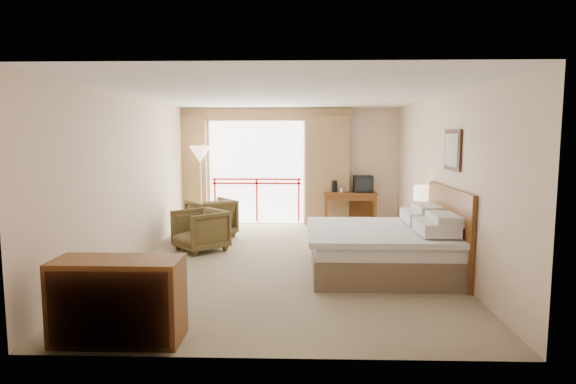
{
  "coord_description": "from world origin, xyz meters",
  "views": [
    {
      "loc": [
        0.26,
        -7.75,
        2.05
      ],
      "look_at": [
        0.03,
        0.4,
        1.1
      ],
      "focal_mm": 30.0,
      "sensor_mm": 36.0,
      "label": 1
    }
  ],
  "objects_px": {
    "bed": "(383,248)",
    "wastebasket": "(335,224)",
    "nightstand": "(422,236)",
    "side_table": "(190,222)",
    "floor_lamp": "(200,157)",
    "armchair_near": "(201,250)",
    "dresser": "(118,300)",
    "table_lamp": "(423,194)",
    "desk": "(349,199)",
    "tv": "(363,184)",
    "armchair_far": "(211,236)"
  },
  "relations": [
    {
      "from": "bed",
      "to": "wastebasket",
      "type": "bearing_deg",
      "value": 98.6
    },
    {
      "from": "nightstand",
      "to": "side_table",
      "type": "height_order",
      "value": "nightstand"
    },
    {
      "from": "wastebasket",
      "to": "floor_lamp",
      "type": "bearing_deg",
      "value": 175.55
    },
    {
      "from": "armchair_near",
      "to": "dresser",
      "type": "height_order",
      "value": "dresser"
    },
    {
      "from": "bed",
      "to": "table_lamp",
      "type": "xyz_separation_m",
      "value": [
        0.87,
        1.22,
        0.68
      ]
    },
    {
      "from": "desk",
      "to": "tv",
      "type": "relative_size",
      "value": 2.84
    },
    {
      "from": "side_table",
      "to": "bed",
      "type": "bearing_deg",
      "value": -29.56
    },
    {
      "from": "armchair_far",
      "to": "dresser",
      "type": "distance_m",
      "value": 5.14
    },
    {
      "from": "wastebasket",
      "to": "armchair_near",
      "type": "xyz_separation_m",
      "value": [
        -2.56,
        -1.98,
        -0.14
      ]
    },
    {
      "from": "bed",
      "to": "nightstand",
      "type": "xyz_separation_m",
      "value": [
        0.87,
        1.17,
        -0.06
      ]
    },
    {
      "from": "nightstand",
      "to": "desk",
      "type": "xyz_separation_m",
      "value": [
        -1.01,
        2.67,
        0.3
      ]
    },
    {
      "from": "nightstand",
      "to": "armchair_far",
      "type": "xyz_separation_m",
      "value": [
        -3.98,
        1.39,
        -0.31
      ]
    },
    {
      "from": "bed",
      "to": "side_table",
      "type": "height_order",
      "value": "bed"
    },
    {
      "from": "armchair_near",
      "to": "dresser",
      "type": "distance_m",
      "value": 3.88
    },
    {
      "from": "wastebasket",
      "to": "tv",
      "type": "bearing_deg",
      "value": 37.67
    },
    {
      "from": "tv",
      "to": "wastebasket",
      "type": "bearing_deg",
      "value": -159.77
    },
    {
      "from": "bed",
      "to": "floor_lamp",
      "type": "xyz_separation_m",
      "value": [
        -3.51,
        3.51,
        1.21
      ]
    },
    {
      "from": "desk",
      "to": "wastebasket",
      "type": "xyz_separation_m",
      "value": [
        -0.36,
        -0.57,
        -0.47
      ]
    },
    {
      "from": "nightstand",
      "to": "dresser",
      "type": "height_order",
      "value": "dresser"
    },
    {
      "from": "armchair_far",
      "to": "desk",
      "type": "bearing_deg",
      "value": 165.7
    },
    {
      "from": "dresser",
      "to": "nightstand",
      "type": "bearing_deg",
      "value": 42.04
    },
    {
      "from": "nightstand",
      "to": "desk",
      "type": "bearing_deg",
      "value": 106.92
    },
    {
      "from": "desk",
      "to": "armchair_near",
      "type": "height_order",
      "value": "desk"
    },
    {
      "from": "table_lamp",
      "to": "dresser",
      "type": "relative_size",
      "value": 0.44
    },
    {
      "from": "armchair_near",
      "to": "bed",
      "type": "bearing_deg",
      "value": 25.19
    },
    {
      "from": "wastebasket",
      "to": "side_table",
      "type": "distance_m",
      "value": 3.2
    },
    {
      "from": "desk",
      "to": "floor_lamp",
      "type": "bearing_deg",
      "value": -171.44
    },
    {
      "from": "bed",
      "to": "desk",
      "type": "height_order",
      "value": "bed"
    },
    {
      "from": "nightstand",
      "to": "desk",
      "type": "relative_size",
      "value": 0.52
    },
    {
      "from": "dresser",
      "to": "desk",
      "type": "bearing_deg",
      "value": 64.01
    },
    {
      "from": "side_table",
      "to": "floor_lamp",
      "type": "bearing_deg",
      "value": 94.59
    },
    {
      "from": "tv",
      "to": "floor_lamp",
      "type": "height_order",
      "value": "floor_lamp"
    },
    {
      "from": "floor_lamp",
      "to": "dresser",
      "type": "distance_m",
      "value": 6.2
    },
    {
      "from": "nightstand",
      "to": "armchair_far",
      "type": "distance_m",
      "value": 4.22
    },
    {
      "from": "desk",
      "to": "dresser",
      "type": "distance_m",
      "value": 7.04
    },
    {
      "from": "armchair_far",
      "to": "wastebasket",
      "type": "bearing_deg",
      "value": 157.68
    },
    {
      "from": "armchair_near",
      "to": "table_lamp",
      "type": "bearing_deg",
      "value": 47.12
    },
    {
      "from": "tv",
      "to": "armchair_near",
      "type": "bearing_deg",
      "value": -159.76
    },
    {
      "from": "table_lamp",
      "to": "side_table",
      "type": "xyz_separation_m",
      "value": [
        -4.25,
        0.69,
        -0.64
      ]
    },
    {
      "from": "desk",
      "to": "armchair_far",
      "type": "distance_m",
      "value": 3.29
    },
    {
      "from": "armchair_far",
      "to": "dresser",
      "type": "bearing_deg",
      "value": 52.71
    },
    {
      "from": "bed",
      "to": "nightstand",
      "type": "distance_m",
      "value": 1.46
    },
    {
      "from": "nightstand",
      "to": "dresser",
      "type": "distance_m",
      "value": 5.43
    },
    {
      "from": "dresser",
      "to": "bed",
      "type": "bearing_deg",
      "value": 38.45
    },
    {
      "from": "armchair_near",
      "to": "floor_lamp",
      "type": "height_order",
      "value": "floor_lamp"
    },
    {
      "from": "tv",
      "to": "side_table",
      "type": "xyz_separation_m",
      "value": [
        -3.54,
        -1.87,
        -0.55
      ]
    },
    {
      "from": "nightstand",
      "to": "armchair_far",
      "type": "height_order",
      "value": "nightstand"
    },
    {
      "from": "side_table",
      "to": "floor_lamp",
      "type": "distance_m",
      "value": 1.98
    },
    {
      "from": "bed",
      "to": "tv",
      "type": "relative_size",
      "value": 5.03
    },
    {
      "from": "bed",
      "to": "armchair_near",
      "type": "xyz_separation_m",
      "value": [
        -3.06,
        1.3,
        -0.38
      ]
    }
  ]
}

